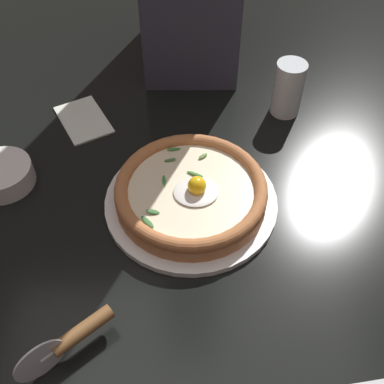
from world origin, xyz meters
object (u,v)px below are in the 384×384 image
(pizza, at_px, (192,191))
(folded_napkin, at_px, (84,119))
(drinking_glass, at_px, (288,92))
(side_bowl, at_px, (3,175))
(pizza_cutter, at_px, (72,339))

(pizza, xyz_separation_m, folded_napkin, (-0.23, 0.24, -0.03))
(drinking_glass, xyz_separation_m, folded_napkin, (-0.44, -0.02, -0.05))
(side_bowl, bearing_deg, drinking_glass, 18.94)
(side_bowl, bearing_deg, pizza, -10.37)
(pizza, height_order, side_bowl, pizza)
(pizza, bearing_deg, drinking_glass, 50.41)
(pizza_cutter, xyz_separation_m, folded_napkin, (-0.05, 0.51, -0.03))
(side_bowl, xyz_separation_m, pizza_cutter, (0.18, -0.33, 0.02))
(pizza, height_order, folded_napkin, pizza)
(side_bowl, distance_m, pizza_cutter, 0.38)
(drinking_glass, relative_size, folded_napkin, 0.86)
(pizza, distance_m, folded_napkin, 0.33)
(pizza_cutter, height_order, folded_napkin, pizza_cutter)
(side_bowl, height_order, pizza_cutter, pizza_cutter)
(side_bowl, relative_size, folded_napkin, 0.83)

